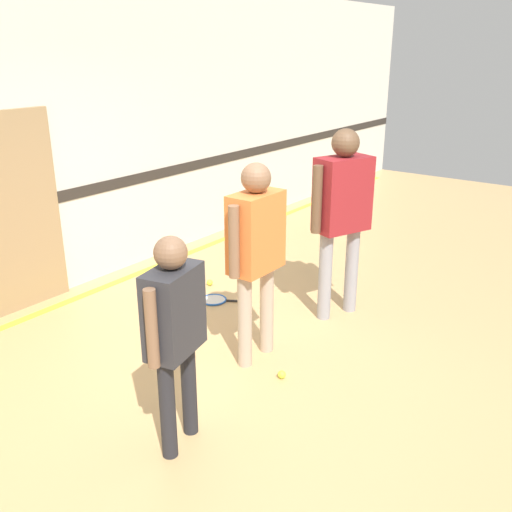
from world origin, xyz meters
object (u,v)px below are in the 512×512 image
person_student_right (342,204)px  tennis_ball_by_spare_racket (210,283)px  tennis_ball_near_instructor (282,375)px  person_student_left (174,322)px  person_instructor (256,242)px  racket_spare_on_floor (215,300)px

person_student_right → tennis_ball_by_spare_racket: person_student_right is taller
tennis_ball_near_instructor → tennis_ball_by_spare_racket: same height
person_student_right → tennis_ball_near_instructor: (-1.29, -0.22, -1.08)m
person_student_left → person_student_right: 2.35m
person_student_right → tennis_ball_by_spare_racket: bearing=-60.5°
person_instructor → person_student_right: size_ratio=0.92×
person_student_left → racket_spare_on_floor: bearing=22.0°
racket_spare_on_floor → tennis_ball_near_instructor: tennis_ball_near_instructor is taller
person_student_left → racket_spare_on_floor: (1.85, 1.28, -0.89)m
racket_spare_on_floor → person_student_right: bearing=-5.4°
person_student_left → person_student_right: bearing=-9.6°
person_instructor → tennis_ball_near_instructor: size_ratio=25.19×
person_student_left → tennis_ball_near_instructor: size_ratio=21.96×
person_instructor → person_student_right: (1.14, -0.14, 0.09)m
person_student_right → person_instructor: bearing=14.2°
tennis_ball_by_spare_racket → racket_spare_on_floor: bearing=-131.3°
person_instructor → tennis_ball_near_instructor: bearing=-111.7°
person_instructor → person_student_right: person_student_right is taller
person_student_left → tennis_ball_by_spare_racket: size_ratio=21.96×
tennis_ball_near_instructor → racket_spare_on_floor: bearing=59.8°
person_student_left → tennis_ball_by_spare_racket: (2.12, 1.59, -0.86)m
racket_spare_on_floor → tennis_ball_near_instructor: size_ratio=7.39×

